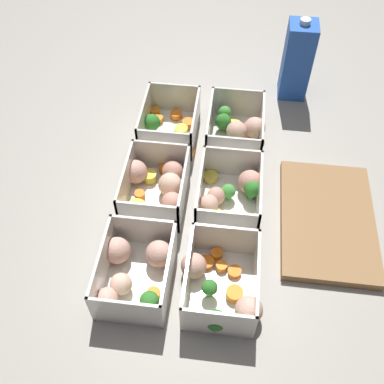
# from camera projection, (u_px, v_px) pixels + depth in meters

# --- Properties ---
(ground_plane) EXTENTS (4.00, 4.00, 0.00)m
(ground_plane) POSITION_uv_depth(u_px,v_px,m) (192.00, 200.00, 0.92)
(ground_plane) COLOR gray
(container_near_left) EXTENTS (0.18, 0.13, 0.08)m
(container_near_left) POSITION_uv_depth(u_px,v_px,m) (168.00, 126.00, 1.02)
(container_near_left) COLOR silver
(container_near_left) RESTS_ON ground_plane
(container_near_center) EXTENTS (0.17, 0.15, 0.08)m
(container_near_center) POSITION_uv_depth(u_px,v_px,m) (157.00, 185.00, 0.91)
(container_near_center) COLOR silver
(container_near_center) RESTS_ON ground_plane
(container_near_right) EXTENTS (0.17, 0.14, 0.08)m
(container_near_right) POSITION_uv_depth(u_px,v_px,m) (134.00, 270.00, 0.79)
(container_near_right) COLOR silver
(container_near_right) RESTS_ON ground_plane
(container_far_left) EXTENTS (0.17, 0.13, 0.08)m
(container_far_left) POSITION_uv_depth(u_px,v_px,m) (237.00, 130.00, 1.01)
(container_far_left) COLOR silver
(container_far_left) RESTS_ON ground_plane
(container_far_center) EXTENTS (0.17, 0.13, 0.08)m
(container_far_center) POSITION_uv_depth(u_px,v_px,m) (231.00, 193.00, 0.90)
(container_far_center) COLOR silver
(container_far_center) RESTS_ON ground_plane
(container_far_right) EXTENTS (0.17, 0.16, 0.08)m
(container_far_right) POSITION_uv_depth(u_px,v_px,m) (221.00, 286.00, 0.77)
(container_far_right) COLOR silver
(container_far_right) RESTS_ON ground_plane
(juice_carton) EXTENTS (0.07, 0.07, 0.20)m
(juice_carton) POSITION_uv_depth(u_px,v_px,m) (297.00, 61.00, 1.07)
(juice_carton) COLOR blue
(juice_carton) RESTS_ON ground_plane
(cutting_board) EXTENTS (0.28, 0.18, 0.02)m
(cutting_board) POSITION_uv_depth(u_px,v_px,m) (327.00, 220.00, 0.88)
(cutting_board) COLOR olive
(cutting_board) RESTS_ON ground_plane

